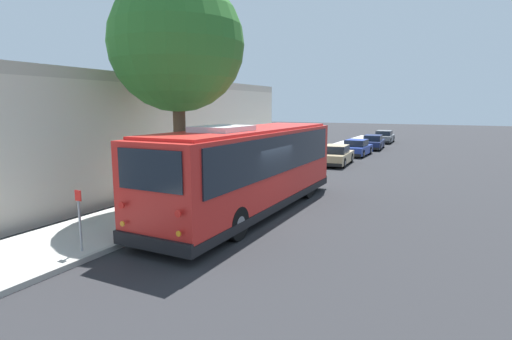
{
  "coord_description": "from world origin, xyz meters",
  "views": [
    {
      "loc": [
        -12.26,
        -6.23,
        3.89
      ],
      "look_at": [
        2.1,
        1.1,
        1.3
      ],
      "focal_mm": 28.0,
      "sensor_mm": 36.0,
      "label": 1
    }
  ],
  "objects_px": {
    "fire_hydrant": "(280,167)",
    "street_tree": "(179,36)",
    "shuttle_bus": "(250,165)",
    "sign_post_near": "(80,220)",
    "parked_sedan_blue": "(356,148)",
    "parked_sedan_navy": "(373,142)",
    "parked_sedan_gray": "(384,137)",
    "parked_sedan_tan": "(336,156)",
    "sign_post_far": "(129,214)"
  },
  "relations": [
    {
      "from": "parked_sedan_tan",
      "to": "sign_post_near",
      "type": "relative_size",
      "value": 2.68
    },
    {
      "from": "parked_sedan_tan",
      "to": "sign_post_far",
      "type": "xyz_separation_m",
      "value": [
        -17.55,
        1.32,
        0.12
      ]
    },
    {
      "from": "parked_sedan_tan",
      "to": "parked_sedan_blue",
      "type": "relative_size",
      "value": 1.04
    },
    {
      "from": "street_tree",
      "to": "sign_post_near",
      "type": "relative_size",
      "value": 5.62
    },
    {
      "from": "sign_post_far",
      "to": "parked_sedan_gray",
      "type": "bearing_deg",
      "value": -2.23
    },
    {
      "from": "sign_post_near",
      "to": "sign_post_far",
      "type": "distance_m",
      "value": 1.71
    },
    {
      "from": "parked_sedan_navy",
      "to": "sign_post_far",
      "type": "xyz_separation_m",
      "value": [
        -28.83,
        1.58,
        0.14
      ]
    },
    {
      "from": "sign_post_near",
      "to": "fire_hydrant",
      "type": "distance_m",
      "value": 13.39
    },
    {
      "from": "parked_sedan_navy",
      "to": "parked_sedan_blue",
      "type": "bearing_deg",
      "value": 173.97
    },
    {
      "from": "parked_sedan_tan",
      "to": "sign_post_near",
      "type": "bearing_deg",
      "value": 172.41
    },
    {
      "from": "street_tree",
      "to": "parked_sedan_blue",
      "type": "bearing_deg",
      "value": -6.01
    },
    {
      "from": "street_tree",
      "to": "fire_hydrant",
      "type": "distance_m",
      "value": 10.02
    },
    {
      "from": "parked_sedan_blue",
      "to": "sign_post_far",
      "type": "relative_size",
      "value": 3.6
    },
    {
      "from": "parked_sedan_blue",
      "to": "sign_post_far",
      "type": "height_order",
      "value": "sign_post_far"
    },
    {
      "from": "fire_hydrant",
      "to": "street_tree",
      "type": "bearing_deg",
      "value": 176.37
    },
    {
      "from": "parked_sedan_gray",
      "to": "sign_post_near",
      "type": "bearing_deg",
      "value": 175.95
    },
    {
      "from": "parked_sedan_tan",
      "to": "shuttle_bus",
      "type": "bearing_deg",
      "value": 178.65
    },
    {
      "from": "parked_sedan_tan",
      "to": "street_tree",
      "type": "relative_size",
      "value": 0.48
    },
    {
      "from": "street_tree",
      "to": "shuttle_bus",
      "type": "bearing_deg",
      "value": -75.44
    },
    {
      "from": "shuttle_bus",
      "to": "sign_post_far",
      "type": "distance_m",
      "value": 4.73
    },
    {
      "from": "parked_sedan_tan",
      "to": "street_tree",
      "type": "bearing_deg",
      "value": 168.14
    },
    {
      "from": "parked_sedan_gray",
      "to": "sign_post_near",
      "type": "xyz_separation_m",
      "value": [
        -37.46,
        1.4,
        0.38
      ]
    },
    {
      "from": "parked_sedan_navy",
      "to": "street_tree",
      "type": "distance_m",
      "value": 26.02
    },
    {
      "from": "street_tree",
      "to": "sign_post_near",
      "type": "height_order",
      "value": "street_tree"
    },
    {
      "from": "parked_sedan_blue",
      "to": "parked_sedan_navy",
      "type": "relative_size",
      "value": 0.88
    },
    {
      "from": "sign_post_far",
      "to": "parked_sedan_navy",
      "type": "bearing_deg",
      "value": -3.14
    },
    {
      "from": "parked_sedan_blue",
      "to": "parked_sedan_gray",
      "type": "height_order",
      "value": "parked_sedan_gray"
    },
    {
      "from": "parked_sedan_tan",
      "to": "parked_sedan_gray",
      "type": "bearing_deg",
      "value": -3.87
    },
    {
      "from": "sign_post_far",
      "to": "parked_sedan_blue",
      "type": "bearing_deg",
      "value": -3.39
    },
    {
      "from": "sign_post_far",
      "to": "sign_post_near",
      "type": "bearing_deg",
      "value": -180.0
    },
    {
      "from": "shuttle_bus",
      "to": "street_tree",
      "type": "xyz_separation_m",
      "value": [
        -0.66,
        2.55,
        4.65
      ]
    },
    {
      "from": "parked_sedan_blue",
      "to": "street_tree",
      "type": "height_order",
      "value": "street_tree"
    },
    {
      "from": "parked_sedan_blue",
      "to": "fire_hydrant",
      "type": "height_order",
      "value": "parked_sedan_blue"
    },
    {
      "from": "parked_sedan_tan",
      "to": "parked_sedan_navy",
      "type": "bearing_deg",
      "value": -4.96
    },
    {
      "from": "parked_sedan_navy",
      "to": "sign_post_near",
      "type": "bearing_deg",
      "value": 173.13
    },
    {
      "from": "parked_sedan_tan",
      "to": "parked_sedan_gray",
      "type": "relative_size",
      "value": 0.95
    },
    {
      "from": "parked_sedan_tan",
      "to": "parked_sedan_gray",
      "type": "distance_m",
      "value": 18.22
    },
    {
      "from": "parked_sedan_navy",
      "to": "sign_post_far",
      "type": "height_order",
      "value": "sign_post_far"
    },
    {
      "from": "parked_sedan_navy",
      "to": "street_tree",
      "type": "bearing_deg",
      "value": 170.95
    },
    {
      "from": "parked_sedan_blue",
      "to": "parked_sedan_gray",
      "type": "bearing_deg",
      "value": 0.52
    },
    {
      "from": "shuttle_bus",
      "to": "sign_post_far",
      "type": "xyz_separation_m",
      "value": [
        -4.23,
        1.86,
        -1.02
      ]
    },
    {
      "from": "parked_sedan_tan",
      "to": "sign_post_near",
      "type": "height_order",
      "value": "sign_post_near"
    },
    {
      "from": "shuttle_bus",
      "to": "parked_sedan_blue",
      "type": "relative_size",
      "value": 2.6
    },
    {
      "from": "sign_post_near",
      "to": "shuttle_bus",
      "type": "bearing_deg",
      "value": -17.42
    },
    {
      "from": "fire_hydrant",
      "to": "parked_sedan_gray",
      "type": "bearing_deg",
      "value": -3.74
    },
    {
      "from": "parked_sedan_blue",
      "to": "sign_post_near",
      "type": "height_order",
      "value": "sign_post_near"
    },
    {
      "from": "shuttle_bus",
      "to": "street_tree",
      "type": "relative_size",
      "value": 1.2
    },
    {
      "from": "parked_sedan_blue",
      "to": "sign_post_near",
      "type": "xyz_separation_m",
      "value": [
        -24.88,
        1.37,
        0.39
      ]
    },
    {
      "from": "parked_sedan_tan",
      "to": "fire_hydrant",
      "type": "xyz_separation_m",
      "value": [
        -5.86,
        1.5,
        -0.06
      ]
    },
    {
      "from": "parked_sedan_gray",
      "to": "parked_sedan_blue",
      "type": "bearing_deg",
      "value": 177.98
    }
  ]
}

